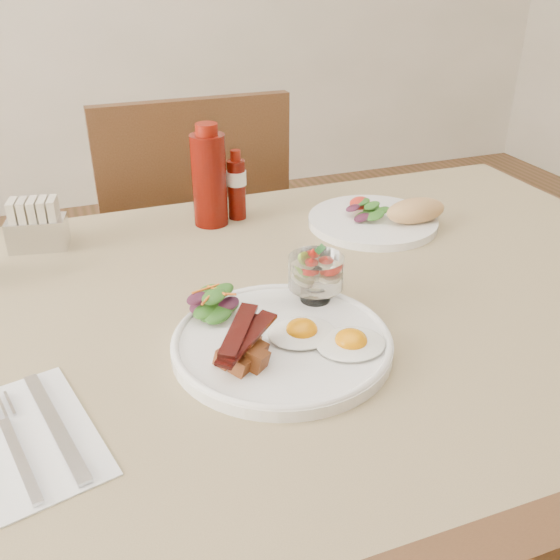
{
  "coord_description": "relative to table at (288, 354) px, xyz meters",
  "views": [
    {
      "loc": [
        -0.28,
        -0.72,
        1.21
      ],
      "look_at": [
        -0.03,
        -0.04,
        0.82
      ],
      "focal_mm": 40.0,
      "sensor_mm": 36.0,
      "label": 1
    }
  ],
  "objects": [
    {
      "name": "table",
      "position": [
        0.0,
        0.0,
        0.0
      ],
      "size": [
        1.33,
        0.88,
        0.75
      ],
      "color": "brown",
      "rests_on": "ground"
    },
    {
      "name": "chair_far",
      "position": [
        0.0,
        0.66,
        -0.14
      ],
      "size": [
        0.42,
        0.42,
        0.93
      ],
      "color": "brown",
      "rests_on": "ground"
    },
    {
      "name": "main_plate",
      "position": [
        -0.05,
        -0.1,
        0.1
      ],
      "size": [
        0.28,
        0.28,
        0.02
      ],
      "primitive_type": "cylinder",
      "color": "white",
      "rests_on": "table"
    },
    {
      "name": "fried_eggs",
      "position": [
        -0.0,
        -0.13,
        0.11
      ],
      "size": [
        0.14,
        0.13,
        0.02
      ],
      "rotation": [
        0.0,
        0.0,
        -0.11
      ],
      "color": "white",
      "rests_on": "main_plate"
    },
    {
      "name": "bacon_potato_pile",
      "position": [
        -0.11,
        -0.13,
        0.13
      ],
      "size": [
        0.1,
        0.1,
        0.04
      ],
      "rotation": [
        0.0,
        0.0,
        0.4
      ],
      "color": "brown",
      "rests_on": "main_plate"
    },
    {
      "name": "side_salad",
      "position": [
        -0.11,
        -0.02,
        0.12
      ],
      "size": [
        0.08,
        0.08,
        0.04
      ],
      "rotation": [
        0.0,
        0.0,
        -0.23
      ],
      "color": "#164712",
      "rests_on": "main_plate"
    },
    {
      "name": "fruit_cup",
      "position": [
        0.03,
        -0.03,
        0.15
      ],
      "size": [
        0.08,
        0.08,
        0.08
      ],
      "rotation": [
        0.0,
        0.0,
        0.28
      ],
      "color": "white",
      "rests_on": "main_plate"
    },
    {
      "name": "second_plate",
      "position": [
        0.26,
        0.2,
        0.1
      ],
      "size": [
        0.24,
        0.24,
        0.06
      ],
      "rotation": [
        0.0,
        0.0,
        -0.13
      ],
      "color": "white",
      "rests_on": "table"
    },
    {
      "name": "ketchup_bottle",
      "position": [
        -0.03,
        0.32,
        0.18
      ],
      "size": [
        0.07,
        0.07,
        0.18
      ],
      "rotation": [
        0.0,
        0.0,
        -0.06
      ],
      "color": "#560B04",
      "rests_on": "table"
    },
    {
      "name": "hot_sauce_bottle",
      "position": [
        0.03,
        0.33,
        0.15
      ],
      "size": [
        0.04,
        0.04,
        0.13
      ],
      "rotation": [
        0.0,
        0.0,
        -0.05
      ],
      "color": "#560B04",
      "rests_on": "table"
    },
    {
      "name": "sugar_caddy",
      "position": [
        -0.33,
        0.32,
        0.13
      ],
      "size": [
        0.1,
        0.07,
        0.09
      ],
      "rotation": [
        0.0,
        0.0,
        -0.19
      ],
      "color": "silver",
      "rests_on": "table"
    },
    {
      "name": "napkin_cutlery",
      "position": [
        -0.35,
        -0.16,
        0.09
      ],
      "size": [
        0.16,
        0.23,
        0.01
      ],
      "rotation": [
        0.0,
        0.0,
        0.23
      ],
      "color": "white",
      "rests_on": "table"
    }
  ]
}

